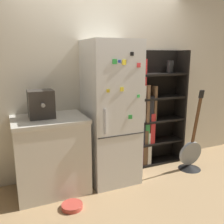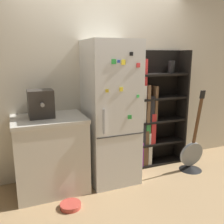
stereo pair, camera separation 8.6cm
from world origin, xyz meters
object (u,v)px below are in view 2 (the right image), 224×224
(refrigerator, at_px, (111,113))
(guitar, at_px, (191,159))
(espresso_machine, at_px, (41,104))
(pet_bowl, at_px, (71,205))
(bookshelf, at_px, (149,115))

(refrigerator, distance_m, guitar, 1.43)
(refrigerator, relative_size, espresso_machine, 5.62)
(espresso_machine, relative_size, guitar, 0.27)
(espresso_machine, distance_m, pet_bowl, 1.21)
(bookshelf, xyz_separation_m, espresso_machine, (-1.58, -0.18, 0.33))
(guitar, height_order, pet_bowl, guitar)
(bookshelf, relative_size, espresso_machine, 5.26)
(pet_bowl, bearing_deg, bookshelf, 26.92)
(bookshelf, bearing_deg, pet_bowl, -153.08)
(bookshelf, distance_m, espresso_machine, 1.62)
(refrigerator, bearing_deg, espresso_machine, 177.93)
(refrigerator, distance_m, bookshelf, 0.75)
(refrigerator, distance_m, espresso_machine, 0.89)
(pet_bowl, bearing_deg, guitar, 7.93)
(refrigerator, bearing_deg, bookshelf, 16.67)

